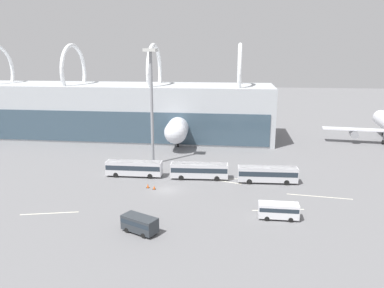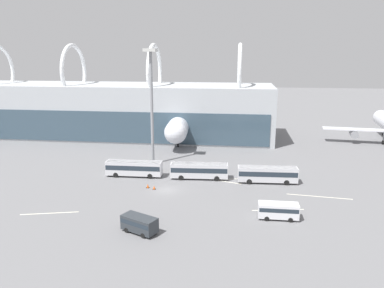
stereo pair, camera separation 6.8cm
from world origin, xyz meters
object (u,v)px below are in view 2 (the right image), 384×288
Objects in this scene: shuttle_bus_0 at (134,167)px; service_van_crossing at (139,223)px; shuttle_bus_1 at (199,170)px; floodlight_mast at (151,91)px; traffic_cone_0 at (154,187)px; traffic_cone_1 at (148,186)px; shuttle_bus_2 at (267,173)px; service_van_foreground at (278,210)px; airliner_at_gate_far at (182,120)px.

service_van_crossing is (7.44, -23.52, -0.46)m from shuttle_bus_0.
floodlight_mast is at bearing 138.23° from shuttle_bus_1.
traffic_cone_1 reaches higher than traffic_cone_0.
floodlight_mast reaches higher than shuttle_bus_2.
service_van_foreground reaches higher than traffic_cone_1.
shuttle_bus_1 is (9.20, -37.66, -3.14)m from airliner_at_gate_far.
shuttle_bus_1 is at bearing -38.49° from floodlight_mast.
shuttle_bus_0 is 2.03× the size of service_van_crossing.
traffic_cone_0 is (-7.45, -6.91, -1.47)m from shuttle_bus_1.
floodlight_mast reaches higher than service_van_crossing.
floodlight_mast is at bearing 78.17° from shuttle_bus_0.
shuttle_bus_0 is at bearing 124.81° from traffic_cone_1.
shuttle_bus_0 is 26.14m from shuttle_bus_2.
service_van_foreground is 8.05× the size of traffic_cone_0.
service_van_crossing is (-19.24, -6.90, -0.05)m from service_van_foreground.
shuttle_bus_1 is at bearing 35.69° from traffic_cone_1.
traffic_cone_0 is at bearing -51.49° from shuttle_bus_0.
shuttle_bus_2 reaches higher than traffic_cone_0.
airliner_at_gate_far is at bearing 100.45° from shuttle_bus_1.
service_van_foreground is at bearing 45.35° from service_van_crossing.
traffic_cone_1 is at bearing -3.16° from airliner_at_gate_far.
airliner_at_gate_far is at bearing 117.40° from shuttle_bus_2.
floodlight_mast is at bearing 134.16° from service_van_foreground.
service_van_crossing is at bearing -106.66° from shuttle_bus_1.
service_van_foreground reaches higher than service_van_crossing.
traffic_cone_1 is at bearing -147.60° from shuttle_bus_1.
shuttle_bus_1 is 24.32m from service_van_crossing.
airliner_at_gate_far reaches higher than shuttle_bus_0.
shuttle_bus_2 is 29.88m from floodlight_mast.
airliner_at_gate_far reaches higher than traffic_cone_0.
shuttle_bus_1 and shuttle_bus_2 have the same top height.
floodlight_mast reaches higher than traffic_cone_1.
shuttle_bus_0 is 17.03m from floodlight_mast.
shuttle_bus_2 reaches higher than traffic_cone_1.
floodlight_mast is at bearing 125.54° from service_van_crossing.
shuttle_bus_1 reaches higher than service_van_foreground.
shuttle_bus_0 is 24.68m from service_van_crossing.
service_van_crossing is 7.56× the size of traffic_cone_0.
shuttle_bus_2 reaches higher than service_van_crossing.
shuttle_bus_1 is at bearing 42.86° from traffic_cone_0.
traffic_cone_0 is (-21.06, 9.84, -1.06)m from service_van_foreground.
shuttle_bus_2 is 15.46× the size of traffic_cone_0.
service_van_foreground is at bearing -45.92° from floodlight_mast.
shuttle_bus_2 is at bearing -2.30° from shuttle_bus_0.
shuttle_bus_2 is (26.14, -0.53, 0.00)m from shuttle_bus_0.
airliner_at_gate_far is 38.11m from shuttle_bus_0.
airliner_at_gate_far is at bearing 112.83° from service_van_foreground.
service_van_foreground is (13.61, -16.75, -0.41)m from shuttle_bus_1.
shuttle_bus_2 is 1.92× the size of service_van_foreground.
service_van_crossing is 17.66m from traffic_cone_1.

